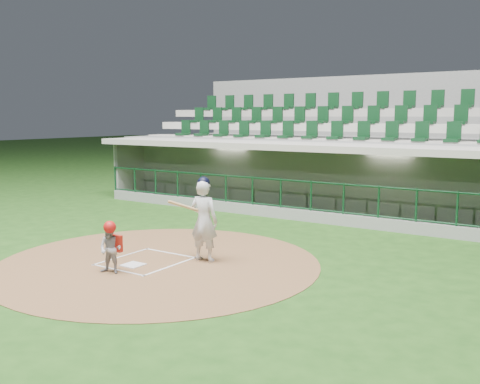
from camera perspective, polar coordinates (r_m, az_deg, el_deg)
The scene contains 8 objects.
ground at distance 12.55m, azimuth -9.08°, elevation -7.05°, with size 120.00×120.00×0.00m, color #1B4112.
dirt_circle at distance 12.22m, azimuth -8.67°, elevation -7.44°, with size 7.20×7.20×0.01m, color brown.
home_plate at distance 12.06m, azimuth -11.34°, elevation -7.63°, with size 0.43×0.43×0.02m, color silver.
batter_box_chalk at distance 12.34m, azimuth -10.03°, elevation -7.26°, with size 1.55×1.80×0.01m.
dugout_structure at distance 18.73m, azimuth 7.44°, elevation 0.97°, with size 16.40×3.70×3.00m.
seating_deck at distance 21.54m, azimuth 10.80°, elevation 3.04°, with size 17.00×6.72×5.15m.
batter at distance 12.02m, azimuth -3.88°, elevation -2.92°, with size 0.90×0.90×1.92m.
catcher at distance 11.45m, azimuth -13.63°, elevation -5.73°, with size 0.58×0.50×1.11m.
Camera 1 is at (8.22, -8.92, 3.25)m, focal length 40.00 mm.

